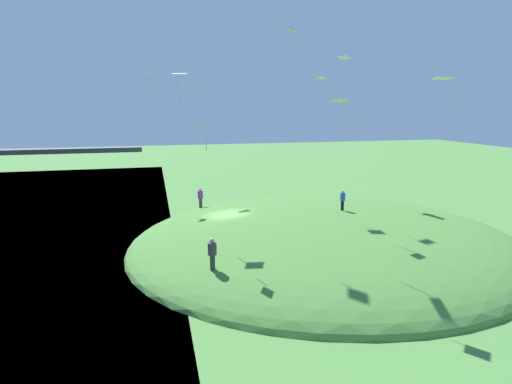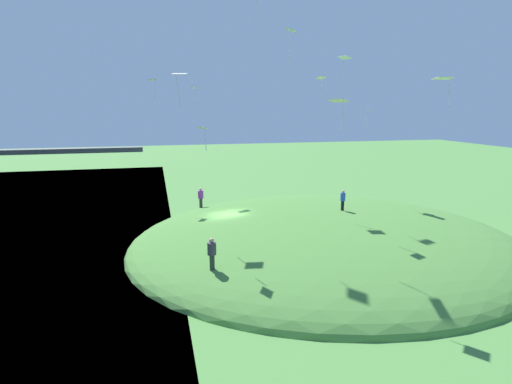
% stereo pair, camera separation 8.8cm
% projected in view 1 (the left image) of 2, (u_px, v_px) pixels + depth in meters
% --- Properties ---
extents(ground_plane, '(160.00, 160.00, 0.00)m').
position_uv_depth(ground_plane, '(227.00, 236.00, 31.98)').
color(ground_plane, '#4C833C').
extents(grass_hill, '(28.34, 26.41, 4.21)m').
position_uv_depth(grass_hill, '(324.00, 242.00, 30.47)').
color(grass_hill, '#4A8037').
rests_on(grass_hill, ground_plane).
extents(person_on_hilltop, '(0.51, 0.51, 1.58)m').
position_uv_depth(person_on_hilltop, '(343.00, 198.00, 31.28)').
color(person_on_hilltop, black).
rests_on(person_on_hilltop, grass_hill).
extents(person_walking_path, '(0.58, 0.58, 1.82)m').
position_uv_depth(person_walking_path, '(200.00, 195.00, 36.60)').
color(person_walking_path, '#383330').
rests_on(person_walking_path, grass_hill).
extents(person_with_child, '(0.49, 0.49, 1.76)m').
position_uv_depth(person_with_child, '(212.00, 250.00, 21.93)').
color(person_with_child, '#2F3C2F').
rests_on(person_with_child, grass_hill).
extents(kite_0, '(1.11, 1.13, 1.39)m').
position_uv_depth(kite_0, '(368.00, 110.00, 35.14)').
color(kite_0, silver).
extents(kite_4, '(0.90, 1.07, 2.13)m').
position_uv_depth(kite_4, '(291.00, 33.00, 24.78)').
color(kite_4, white).
extents(kite_5, '(1.17, 0.99, 2.18)m').
position_uv_depth(kite_5, '(179.00, 76.00, 26.66)').
color(kite_5, white).
extents(kite_6, '(1.06, 0.83, 1.71)m').
position_uv_depth(kite_6, '(444.00, 80.00, 21.94)').
color(kite_6, white).
extents(kite_7, '(1.07, 0.85, 1.66)m').
position_uv_depth(kite_7, '(194.00, 89.00, 36.21)').
color(kite_7, white).
extents(kite_8, '(0.71, 0.76, 1.42)m').
position_uv_depth(kite_8, '(203.00, 130.00, 23.18)').
color(kite_8, white).
extents(kite_9, '(1.08, 1.28, 1.82)m').
position_uv_depth(kite_9, '(344.00, 58.00, 36.50)').
color(kite_9, white).
extents(kite_10, '(1.10, 1.17, 1.71)m').
position_uv_depth(kite_10, '(339.00, 102.00, 21.20)').
color(kite_10, white).
extents(kite_13, '(0.78, 0.65, 1.49)m').
position_uv_depth(kite_13, '(321.00, 79.00, 27.48)').
color(kite_13, white).
extents(kite_14, '(0.78, 0.86, 1.84)m').
position_uv_depth(kite_14, '(152.00, 82.00, 35.08)').
color(kite_14, white).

